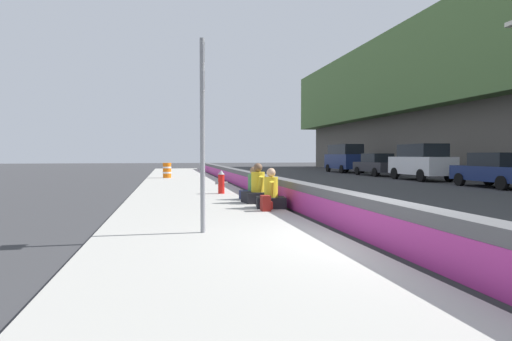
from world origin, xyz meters
The scene contains 14 objects.
ground_plane centered at (0.00, 0.00, 0.00)m, with size 160.00×160.00×0.00m, color #353538.
sidewalk_strip centered at (0.00, 2.65, 0.07)m, with size 80.00×4.40×0.14m, color #A8A59E.
jersey_barrier centered at (0.00, 0.00, 0.42)m, with size 76.00×0.45×0.85m.
route_sign_post centered at (1.26, 2.88, 2.21)m, with size 0.44×0.09×3.60m.
fire_hydrant centered at (9.17, 1.55, 0.59)m, with size 0.26×0.46×0.88m.
seated_person_foreground centered at (4.61, 0.75, 0.48)m, with size 0.78×0.87×1.09m.
seated_person_middle centered at (5.94, 0.83, 0.52)m, with size 0.84×0.95×1.20m.
seated_person_rear centered at (6.93, 0.77, 0.47)m, with size 0.82×0.90×1.06m.
backpack centered at (4.01, 1.03, 0.33)m, with size 0.32×0.28×0.40m.
construction_barrel centered at (20.85, 3.57, 0.62)m, with size 0.54×0.54×0.95m.
parked_car_third centered at (11.08, -12.09, 0.86)m, with size 4.53×2.00×1.71m.
parked_car_fourth centered at (17.23, -12.07, 1.18)m, with size 4.84×2.15×2.28m.
parked_car_midline centered at (23.26, -12.20, 0.86)m, with size 4.52×1.99×1.71m.
parked_car_far centered at (29.58, -12.33, 1.35)m, with size 5.10×2.10×2.56m.
Camera 1 is at (-6.63, 3.51, 1.59)m, focal length 29.68 mm.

